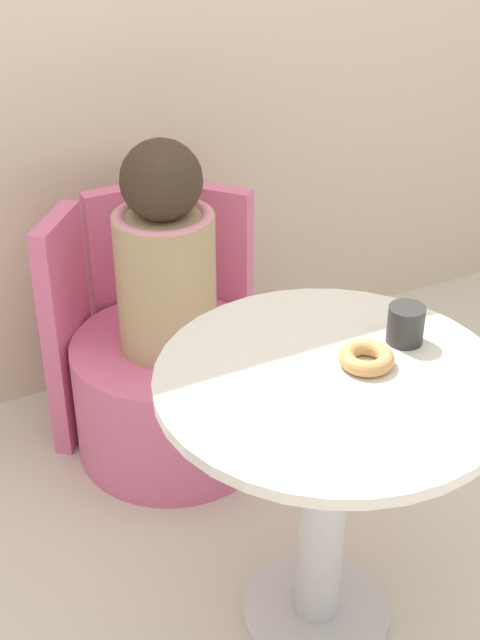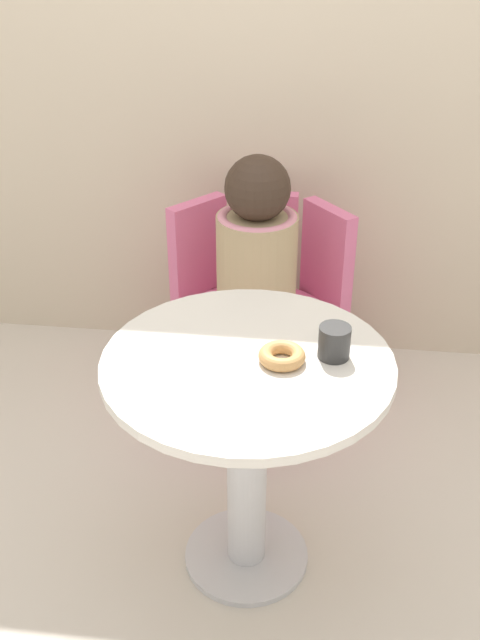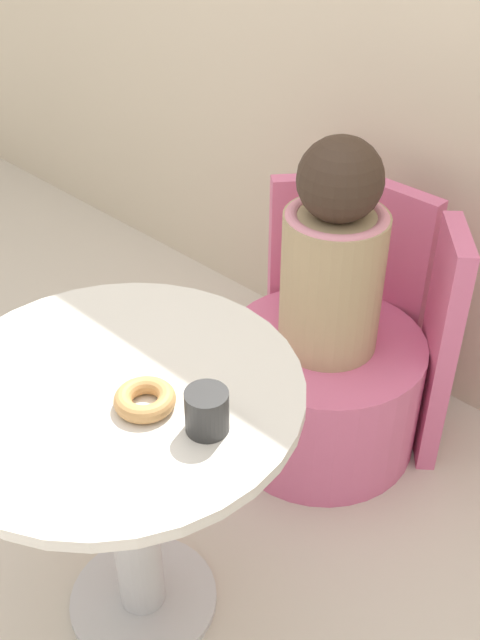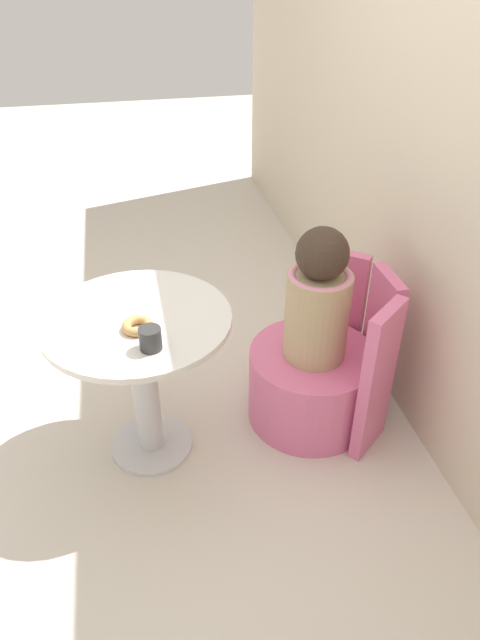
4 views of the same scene
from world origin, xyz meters
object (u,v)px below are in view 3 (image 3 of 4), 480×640
object	(u,v)px
donut	(145,399)
cup	(207,411)
round_table	(126,455)
child_figure	(334,256)
tub_chair	(322,391)

from	to	relation	value
donut	cup	size ratio (longest dim) A/B	1.38
round_table	donut	distance (m)	0.21
round_table	donut	world-z (taller)	donut
round_table	child_figure	xyz separation A→B (m)	(-0.05, 0.71, 0.13)
child_figure	donut	size ratio (longest dim) A/B	5.18
child_figure	donut	xyz separation A→B (m)	(0.13, -0.71, 0.07)
tub_chair	child_figure	size ratio (longest dim) A/B	0.94
donut	cup	world-z (taller)	cup
donut	child_figure	bearing A→B (deg)	100.42
round_table	tub_chair	size ratio (longest dim) A/B	1.29
cup	child_figure	bearing A→B (deg)	110.39
tub_chair	child_figure	distance (m)	0.44
tub_chair	donut	world-z (taller)	donut
round_table	tub_chair	world-z (taller)	round_table
round_table	child_figure	distance (m)	0.72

